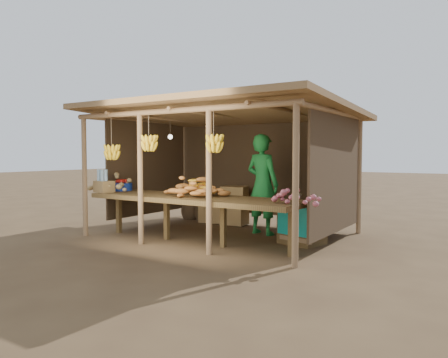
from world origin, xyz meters
The scene contains 13 objects.
ground centered at (0.00, 0.00, 0.00)m, with size 60.00×60.00×0.00m, color brown.
stall_structure centered at (-0.06, -0.10, 1.91)m, with size 4.70×3.50×2.43m.
counter centered at (0.00, -0.95, 0.74)m, with size 3.90×1.05×0.80m.
potato_heap centered at (-1.89, -0.99, 0.98)m, with size 0.98×0.59×0.37m, color #A08552, non-canonical shape.
sweet_potato_heap centered at (-0.05, -0.90, 0.98)m, with size 1.09×0.65×0.36m, color #BB7130, non-canonical shape.
onion_heap centered at (1.90, -1.16, 0.98)m, with size 0.84×0.50×0.36m, color #B65865, non-canonical shape.
banana_pile centered at (-0.02, -0.73, 0.97)m, with size 0.61×0.36×0.35m, color yellow, non-canonical shape.
tomato_basin centered at (-1.90, -0.78, 0.89)m, with size 0.43×0.43×0.22m.
bottle_box centered at (-1.90, -1.22, 0.96)m, with size 0.38×0.32×0.43m.
vendor centered at (0.59, 0.42, 0.95)m, with size 0.69×0.45×1.89m, color #1B7931.
tarp_crate centered at (1.57, 0.00, 0.35)m, with size 0.86×0.78×0.86m.
carton_stack centered at (-0.57, 1.00, 0.36)m, with size 1.13×0.48×0.81m.
burlap_sacks centered at (-1.51, 1.19, 0.25)m, with size 0.81×0.42×0.57m.
Camera 1 is at (4.43, -6.86, 1.53)m, focal length 35.00 mm.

